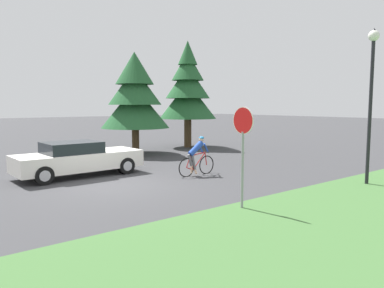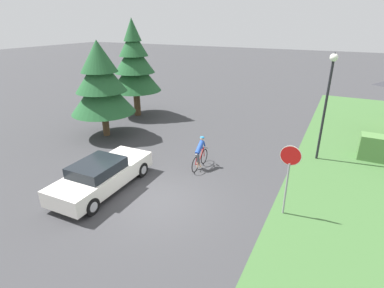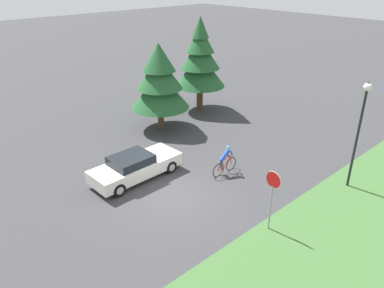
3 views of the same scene
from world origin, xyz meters
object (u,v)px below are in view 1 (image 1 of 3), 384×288
(sedan_left_lane, at_px, (78,159))
(street_lamp, at_px, (372,79))
(cyclist, at_px, (197,157))
(conifer_tall_far, at_px, (188,89))
(conifer_tall_near, at_px, (135,96))
(stop_sign, at_px, (243,137))

(sedan_left_lane, bearing_deg, street_lamp, -47.87)
(cyclist, relative_size, conifer_tall_far, 0.26)
(sedan_left_lane, bearing_deg, conifer_tall_near, 39.13)
(cyclist, relative_size, conifer_tall_near, 0.32)
(conifer_tall_near, bearing_deg, street_lamp, 10.66)
(stop_sign, height_order, conifer_tall_near, conifer_tall_near)
(street_lamp, relative_size, conifer_tall_far, 0.78)
(street_lamp, distance_m, conifer_tall_near, 11.96)
(stop_sign, height_order, street_lamp, street_lamp)
(conifer_tall_near, relative_size, conifer_tall_far, 0.83)
(cyclist, distance_m, conifer_tall_far, 10.02)
(stop_sign, distance_m, conifer_tall_near, 11.73)
(cyclist, bearing_deg, street_lamp, -54.68)
(sedan_left_lane, distance_m, conifer_tall_near, 6.99)
(cyclist, height_order, street_lamp, street_lamp)
(sedan_left_lane, xyz_separation_m, stop_sign, (6.94, 1.66, 1.22))
(cyclist, relative_size, street_lamp, 0.34)
(sedan_left_lane, relative_size, conifer_tall_far, 0.70)
(stop_sign, relative_size, street_lamp, 0.51)
(sedan_left_lane, bearing_deg, cyclist, -37.99)
(stop_sign, xyz_separation_m, street_lamp, (0.57, 5.50, 1.67))
(street_lamp, distance_m, conifer_tall_far, 12.77)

